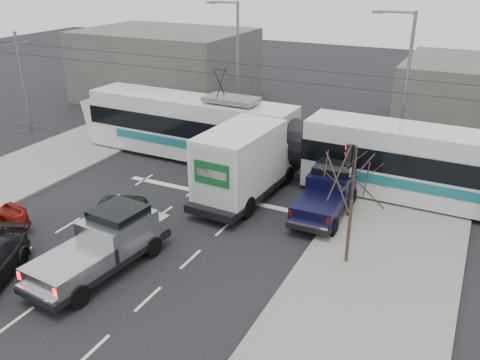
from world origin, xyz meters
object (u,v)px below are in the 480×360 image
at_px(navy_pickup, 327,192).
at_px(street_lamp_near, 403,83).
at_px(street_lamp_far, 235,61).
at_px(box_truck, 246,163).
at_px(tram, 300,144).
at_px(silver_pickup, 106,242).
at_px(traffic_signal, 350,165).
at_px(green_car, 112,223).
at_px(bare_tree, 354,179).

bearing_deg(navy_pickup, street_lamp_near, 75.36).
bearing_deg(street_lamp_far, box_truck, -60.53).
bearing_deg(tram, box_truck, -112.93).
distance_m(silver_pickup, box_truck, 8.77).
height_order(traffic_signal, box_truck, box_truck).
relative_size(traffic_signal, navy_pickup, 0.66).
xyz_separation_m(traffic_signal, silver_pickup, (-7.46, -8.42, -1.60)).
bearing_deg(navy_pickup, silver_pickup, -128.23).
xyz_separation_m(traffic_signal, green_car, (-8.89, -6.40, -2.05)).
bearing_deg(silver_pickup, tram, 78.15).
relative_size(box_truck, green_car, 1.59).
relative_size(street_lamp_far, green_car, 1.82).
height_order(street_lamp_far, navy_pickup, street_lamp_far).
bearing_deg(box_truck, navy_pickup, 3.56).
distance_m(traffic_signal, box_truck, 5.38).
xyz_separation_m(traffic_signal, street_lamp_far, (-10.66, 9.50, 2.37)).
height_order(bare_tree, street_lamp_near, street_lamp_near).
height_order(navy_pickup, green_car, navy_pickup).
xyz_separation_m(bare_tree, traffic_signal, (-1.13, 4.00, -1.05)).
bearing_deg(bare_tree, street_lamp_near, 91.42).
height_order(street_lamp_near, street_lamp_far, same).
height_order(bare_tree, silver_pickup, bare_tree).
relative_size(silver_pickup, navy_pickup, 1.19).
xyz_separation_m(bare_tree, green_car, (-10.01, -2.40, -3.10)).
bearing_deg(street_lamp_near, tram, -139.39).
bearing_deg(traffic_signal, bare_tree, -74.24).
xyz_separation_m(bare_tree, street_lamp_near, (-0.29, 11.50, 1.32)).
relative_size(traffic_signal, silver_pickup, 0.55).
bearing_deg(traffic_signal, silver_pickup, -131.55).
bearing_deg(box_truck, street_lamp_near, 53.65).
xyz_separation_m(tram, silver_pickup, (-3.76, -12.03, -0.89)).
height_order(silver_pickup, green_car, silver_pickup).
relative_size(navy_pickup, green_car, 1.10).
bearing_deg(tram, bare_tree, -56.10).
height_order(bare_tree, street_lamp_far, street_lamp_far).
height_order(bare_tree, navy_pickup, bare_tree).
bearing_deg(green_car, traffic_signal, 14.05).
relative_size(traffic_signal, green_car, 0.73).
xyz_separation_m(silver_pickup, navy_pickup, (6.49, 8.50, -0.01)).
bearing_deg(bare_tree, green_car, -166.52).
distance_m(street_lamp_far, tram, 9.62).
bearing_deg(street_lamp_near, green_car, -124.99).
height_order(street_lamp_far, tram, street_lamp_far).
bearing_deg(green_car, street_lamp_far, 74.65).
bearing_deg(navy_pickup, tram, 126.80).
xyz_separation_m(street_lamp_near, silver_pickup, (-8.31, -15.92, -3.97)).
height_order(street_lamp_near, navy_pickup, street_lamp_near).
distance_m(bare_tree, silver_pickup, 10.02).
relative_size(street_lamp_near, green_car, 1.82).
bearing_deg(box_truck, traffic_signal, 2.68).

